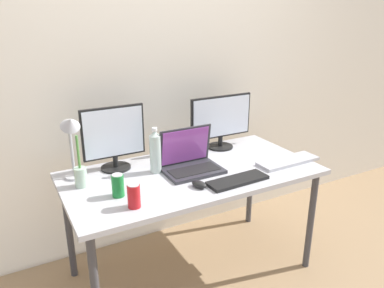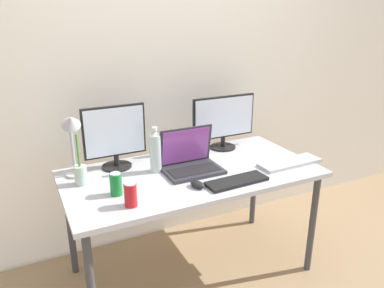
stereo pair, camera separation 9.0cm
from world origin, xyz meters
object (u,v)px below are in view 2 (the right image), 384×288
at_px(laptop_silver, 190,161).
at_px(mouse_by_keyboard, 197,184).
at_px(monitor_left, 115,136).
at_px(soda_can_by_laptop, 116,184).
at_px(keyboard_aux, 237,181).
at_px(water_bottle, 155,151).
at_px(keyboard_main, 290,163).
at_px(work_desk, 192,180).
at_px(bamboo_vase, 81,174).
at_px(monitor_center, 224,120).
at_px(desk_lamp, 72,134).
at_px(soda_can_near_keyboard, 131,195).

relative_size(laptop_silver, mouse_by_keyboard, 3.58).
distance_m(monitor_left, soda_can_by_laptop, 0.41).
bearing_deg(keyboard_aux, water_bottle, 133.16).
distance_m(keyboard_main, keyboard_aux, 0.47).
bearing_deg(mouse_by_keyboard, work_desk, 52.13).
bearing_deg(soda_can_by_laptop, monitor_left, 74.54).
xyz_separation_m(monitor_left, laptop_silver, (0.40, -0.24, -0.15)).
bearing_deg(laptop_silver, bamboo_vase, 172.54).
bearing_deg(keyboard_main, monitor_center, 116.16).
distance_m(monitor_center, mouse_by_keyboard, 0.70).
bearing_deg(water_bottle, laptop_silver, -19.18).
bearing_deg(laptop_silver, keyboard_aux, -60.99).
xyz_separation_m(monitor_left, monitor_center, (0.79, 0.01, -0.00)).
xyz_separation_m(keyboard_aux, desk_lamp, (-0.82, 0.47, 0.27)).
bearing_deg(soda_can_near_keyboard, monitor_center, 32.02).
xyz_separation_m(work_desk, monitor_center, (0.39, 0.28, 0.27)).
bearing_deg(bamboo_vase, soda_can_by_laptop, -55.26).
distance_m(soda_can_by_laptop, desk_lamp, 0.41).
bearing_deg(soda_can_near_keyboard, soda_can_by_laptop, 102.33).
xyz_separation_m(work_desk, soda_can_by_laptop, (-0.50, -0.10, 0.13)).
bearing_deg(soda_can_near_keyboard, keyboard_aux, -0.56).
bearing_deg(mouse_by_keyboard, laptop_silver, 53.59).
relative_size(work_desk, monitor_left, 3.90).
distance_m(work_desk, laptop_silver, 0.13).
bearing_deg(bamboo_vase, monitor_left, 31.82).
bearing_deg(mouse_by_keyboard, soda_can_by_laptop, 145.27).
bearing_deg(soda_can_by_laptop, work_desk, 11.28).
height_order(work_desk, water_bottle, water_bottle).
relative_size(laptop_silver, bamboo_vase, 1.16).
bearing_deg(keyboard_main, work_desk, 163.04).
bearing_deg(monitor_center, soda_can_near_keyboard, -147.98).
height_order(keyboard_main, soda_can_near_keyboard, soda_can_near_keyboard).
xyz_separation_m(work_desk, laptop_silver, (0.00, 0.03, 0.12)).
bearing_deg(keyboard_aux, keyboard_main, 8.55).
bearing_deg(water_bottle, soda_can_by_laptop, -146.85).
bearing_deg(monitor_center, monitor_left, -179.07).
distance_m(soda_can_near_keyboard, desk_lamp, 0.54).
relative_size(monitor_left, bamboo_vase, 1.32).
bearing_deg(mouse_by_keyboard, bamboo_vase, 130.70).
distance_m(mouse_by_keyboard, soda_can_by_laptop, 0.45).
xyz_separation_m(monitor_center, desk_lamp, (-1.05, -0.07, 0.07)).
bearing_deg(desk_lamp, soda_can_by_laptop, -62.84).
xyz_separation_m(work_desk, bamboo_vase, (-0.65, 0.11, 0.13)).
relative_size(monitor_center, bamboo_vase, 1.58).
xyz_separation_m(keyboard_main, keyboard_aux, (-0.46, -0.09, 0.00)).
distance_m(keyboard_main, desk_lamp, 1.37).
height_order(soda_can_by_laptop, desk_lamp, desk_lamp).
height_order(work_desk, desk_lamp, desk_lamp).
relative_size(monitor_center, water_bottle, 1.68).
relative_size(keyboard_aux, desk_lamp, 0.91).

